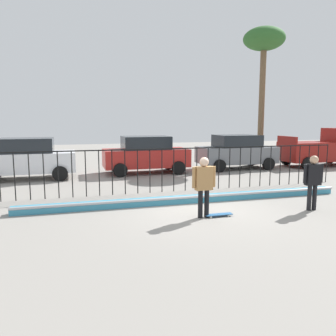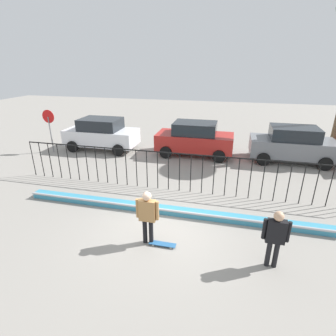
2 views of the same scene
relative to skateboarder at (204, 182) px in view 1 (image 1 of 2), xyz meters
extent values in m
plane|color=gray|center=(0.22, 0.72, -1.02)|extent=(60.00, 60.00, 0.00)
cube|color=teal|center=(0.22, 1.76, -0.91)|extent=(11.00, 0.36, 0.22)
cylinder|color=#B2B2B7|center=(0.22, 1.58, -0.80)|extent=(11.00, 0.09, 0.09)
cylinder|color=black|center=(-5.38, 3.60, -0.19)|extent=(0.04, 0.04, 1.67)
cylinder|color=black|center=(-4.91, 3.60, -0.19)|extent=(0.04, 0.04, 1.67)
cylinder|color=black|center=(-4.44, 3.60, -0.19)|extent=(0.04, 0.04, 1.67)
cylinder|color=black|center=(-3.98, 3.60, -0.19)|extent=(0.04, 0.04, 1.67)
cylinder|color=black|center=(-3.51, 3.60, -0.19)|extent=(0.04, 0.04, 1.67)
cylinder|color=black|center=(-3.04, 3.60, -0.19)|extent=(0.04, 0.04, 1.67)
cylinder|color=black|center=(-2.58, 3.60, -0.19)|extent=(0.04, 0.04, 1.67)
cylinder|color=black|center=(-2.11, 3.60, -0.19)|extent=(0.04, 0.04, 1.67)
cylinder|color=black|center=(-1.64, 3.60, -0.19)|extent=(0.04, 0.04, 1.67)
cylinder|color=black|center=(-1.18, 3.60, -0.19)|extent=(0.04, 0.04, 1.67)
cylinder|color=black|center=(-0.71, 3.60, -0.19)|extent=(0.04, 0.04, 1.67)
cylinder|color=black|center=(-0.24, 3.60, -0.19)|extent=(0.04, 0.04, 1.67)
cylinder|color=black|center=(0.22, 3.60, -0.19)|extent=(0.04, 0.04, 1.67)
cylinder|color=black|center=(0.69, 3.60, -0.19)|extent=(0.04, 0.04, 1.67)
cylinder|color=black|center=(1.16, 3.60, -0.19)|extent=(0.04, 0.04, 1.67)
cylinder|color=black|center=(1.62, 3.60, -0.19)|extent=(0.04, 0.04, 1.67)
cylinder|color=black|center=(2.09, 3.60, -0.19)|extent=(0.04, 0.04, 1.67)
cylinder|color=black|center=(2.56, 3.60, -0.19)|extent=(0.04, 0.04, 1.67)
cylinder|color=black|center=(3.02, 3.60, -0.19)|extent=(0.04, 0.04, 1.67)
cylinder|color=black|center=(3.49, 3.60, -0.19)|extent=(0.04, 0.04, 1.67)
cylinder|color=black|center=(3.96, 3.60, -0.19)|extent=(0.04, 0.04, 1.67)
cylinder|color=black|center=(4.42, 3.60, -0.19)|extent=(0.04, 0.04, 1.67)
cylinder|color=black|center=(4.89, 3.60, -0.19)|extent=(0.04, 0.04, 1.67)
cylinder|color=black|center=(5.36, 3.60, -0.19)|extent=(0.04, 0.04, 1.67)
cylinder|color=black|center=(5.82, 3.60, -0.19)|extent=(0.04, 0.04, 1.67)
cylinder|color=black|center=(6.29, 3.60, -0.19)|extent=(0.04, 0.04, 1.67)
cylinder|color=black|center=(6.76, 3.60, -0.19)|extent=(0.04, 0.04, 1.67)
cylinder|color=black|center=(7.22, 3.60, -0.19)|extent=(0.04, 0.04, 1.67)
cube|color=black|center=(0.22, 3.60, 0.62)|extent=(14.00, 0.04, 0.04)
cylinder|color=black|center=(-0.09, 0.00, -0.63)|extent=(0.13, 0.13, 0.79)
cylinder|color=black|center=(0.09, 0.00, -0.63)|extent=(0.13, 0.13, 0.79)
cube|color=#A87A47|center=(0.00, 0.00, 0.10)|extent=(0.48, 0.21, 0.65)
sphere|color=beige|center=(0.00, 0.00, 0.55)|extent=(0.26, 0.26, 0.26)
cylinder|color=#A87A47|center=(-0.29, 0.00, 0.13)|extent=(0.10, 0.10, 0.58)
cylinder|color=#A87A47|center=(0.29, 0.00, 0.13)|extent=(0.10, 0.10, 0.58)
cube|color=#26598C|center=(0.45, -0.04, -0.96)|extent=(0.80, 0.20, 0.02)
cylinder|color=silver|center=(0.72, 0.03, -0.99)|extent=(0.05, 0.03, 0.05)
cylinder|color=silver|center=(0.72, -0.12, -0.99)|extent=(0.05, 0.03, 0.05)
cylinder|color=silver|center=(0.18, 0.03, -0.99)|extent=(0.05, 0.03, 0.05)
cylinder|color=silver|center=(0.18, -0.12, -0.99)|extent=(0.05, 0.03, 0.05)
cylinder|color=black|center=(3.36, -0.17, -0.63)|extent=(0.13, 0.13, 0.77)
cylinder|color=black|center=(3.54, -0.17, -0.63)|extent=(0.13, 0.13, 0.77)
cube|color=black|center=(3.45, -0.17, 0.07)|extent=(0.47, 0.20, 0.64)
sphere|color=tan|center=(3.45, -0.17, 0.52)|extent=(0.25, 0.25, 0.25)
cylinder|color=black|center=(3.17, -0.17, 0.11)|extent=(0.10, 0.10, 0.57)
cylinder|color=black|center=(3.74, -0.17, 0.11)|extent=(0.10, 0.10, 0.57)
cube|color=silver|center=(-5.50, 8.06, -0.23)|extent=(4.30, 1.90, 0.90)
cube|color=#1E2328|center=(-5.50, 8.06, 0.55)|extent=(2.37, 1.71, 0.66)
cylinder|color=black|center=(-4.04, 9.01, -0.68)|extent=(0.68, 0.22, 0.68)
cylinder|color=black|center=(-4.04, 7.11, -0.68)|extent=(0.68, 0.22, 0.68)
cube|color=#B2231E|center=(0.16, 8.33, -0.23)|extent=(4.30, 1.90, 0.90)
cube|color=#1E2328|center=(0.16, 8.33, 0.55)|extent=(2.37, 1.71, 0.66)
cylinder|color=black|center=(1.62, 9.28, -0.68)|extent=(0.68, 0.22, 0.68)
cylinder|color=black|center=(1.62, 7.38, -0.68)|extent=(0.68, 0.22, 0.68)
cylinder|color=black|center=(-1.30, 9.28, -0.68)|extent=(0.68, 0.22, 0.68)
cylinder|color=black|center=(-1.30, 7.38, -0.68)|extent=(0.68, 0.22, 0.68)
cube|color=slate|center=(5.37, 8.45, -0.23)|extent=(4.30, 1.90, 0.90)
cube|color=#1E2328|center=(5.37, 8.45, 0.55)|extent=(2.37, 1.71, 0.66)
cylinder|color=black|center=(6.83, 9.40, -0.68)|extent=(0.68, 0.22, 0.68)
cylinder|color=black|center=(6.83, 7.50, -0.68)|extent=(0.68, 0.22, 0.68)
cylinder|color=black|center=(3.91, 9.40, -0.68)|extent=(0.68, 0.22, 0.68)
cylinder|color=black|center=(3.91, 7.50, -0.68)|extent=(0.68, 0.22, 0.68)
cube|color=maroon|center=(10.68, 8.13, -0.13)|extent=(4.70, 1.90, 1.10)
cube|color=maroon|center=(8.39, 8.13, 0.60)|extent=(0.12, 1.75, 0.36)
cylinder|color=black|center=(12.28, 9.08, -0.68)|extent=(0.68, 0.22, 0.68)
cylinder|color=black|center=(9.08, 9.08, -0.68)|extent=(0.68, 0.22, 0.68)
cylinder|color=black|center=(9.08, 7.18, -0.68)|extent=(0.68, 0.22, 0.68)
cylinder|color=brown|center=(7.84, 10.10, 2.41)|extent=(0.36, 0.36, 6.86)
ellipsoid|color=#2D6028|center=(7.84, 10.10, 6.52)|extent=(2.49, 2.49, 1.37)
camera|label=1|loc=(-3.47, -8.53, 1.69)|focal=35.99mm
camera|label=2|loc=(2.11, -6.21, 4.05)|focal=28.25mm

